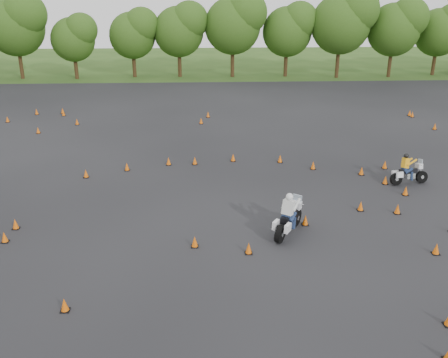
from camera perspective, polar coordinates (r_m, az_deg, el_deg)
ground at (r=21.38m, az=0.51°, el=-6.90°), size 140.00×140.00×0.00m
asphalt_pad at (r=26.81m, az=-0.20°, el=-0.83°), size 62.00×62.00×0.00m
treeline at (r=53.77m, az=2.02°, el=15.49°), size 87.31×32.25×10.86m
traffic_cones at (r=26.10m, az=0.92°, el=-0.93°), size 33.00×33.19×0.45m
rider_yellow at (r=28.61m, az=20.56°, el=1.01°), size 2.27×1.04×1.69m
rider_white at (r=21.58m, az=7.39°, el=-3.84°), size 2.03×2.60×1.98m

